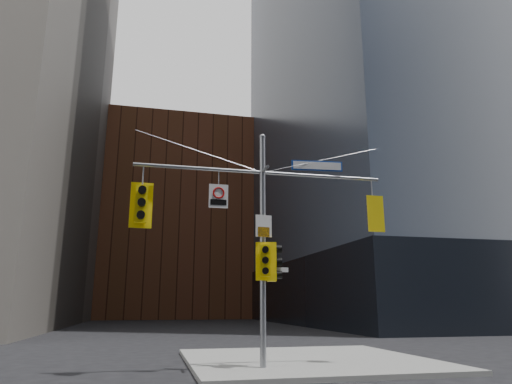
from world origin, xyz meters
name	(u,v)px	position (x,y,z in m)	size (l,w,h in m)	color
sidewalk_corner	(306,360)	(2.00, 4.00, 0.07)	(8.00, 8.00, 0.15)	gray
podium_ne	(452,293)	(28.00, 32.00, 3.00)	(36.40, 36.40, 6.00)	black
brick_midrise	(176,222)	(0.00, 58.00, 14.00)	(26.00, 20.00, 28.00)	brown
signal_assembly	(263,221)	(0.00, 1.99, 4.42)	(8.00, 0.80, 7.30)	gray
traffic_light_west_arm	(141,204)	(-3.68, 2.01, 4.80)	(0.66, 0.53, 1.38)	yellow
traffic_light_east_arm	(373,215)	(3.76, 1.99, 4.80)	(0.57, 0.44, 1.20)	yellow
traffic_light_pole_side	(273,262)	(0.33, 1.99, 3.18)	(0.49, 0.42, 1.17)	yellow
traffic_light_pole_front	(265,261)	(0.00, 1.73, 3.18)	(0.55, 0.49, 1.15)	yellow
street_sign_blade	(317,166)	(1.85, 2.00, 6.35)	(1.71, 0.21, 0.33)	#103699
regulatory_sign_arm	(219,195)	(-1.40, 1.97, 5.17)	(0.59, 0.07, 0.74)	silver
regulatory_sign_pole	(264,227)	(0.00, 1.88, 4.24)	(0.52, 0.09, 0.68)	silver
street_blade_ew	(277,270)	(0.45, 2.00, 2.95)	(0.71, 0.06, 0.14)	silver
street_blade_ns	(259,270)	(0.00, 2.45, 2.96)	(0.05, 0.82, 0.16)	#145926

